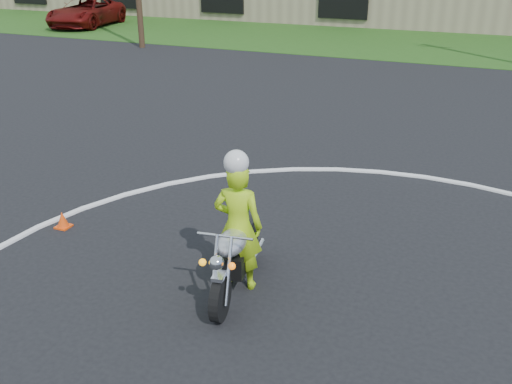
% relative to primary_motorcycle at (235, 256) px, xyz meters
% --- Properties ---
extents(grass_strip, '(120.00, 10.00, 0.02)m').
position_rel_primary_motorcycle_xyz_m(grass_strip, '(1.92, 23.46, -0.54)').
color(grass_strip, '#1E4714').
rests_on(grass_strip, ground).
extents(primary_motorcycle, '(0.75, 2.14, 1.13)m').
position_rel_primary_motorcycle_xyz_m(primary_motorcycle, '(0.00, 0.00, 0.00)').
color(primary_motorcycle, black).
rests_on(primary_motorcycle, ground).
extents(rider_primary_grp, '(0.76, 0.56, 2.10)m').
position_rel_primary_motorcycle_xyz_m(rider_primary_grp, '(-0.01, 0.14, 0.46)').
color(rider_primary_grp, '#AADC17').
rests_on(rider_primary_grp, ground).
extents(pickup_grp, '(3.73, 6.35, 1.66)m').
position_rel_primary_motorcycle_xyz_m(pickup_grp, '(-20.47, 22.73, 0.28)').
color(pickup_grp, '#5E0C0A').
rests_on(pickup_grp, ground).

